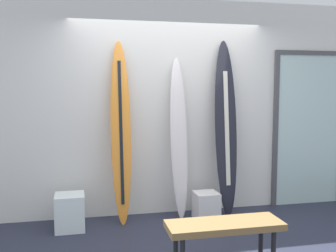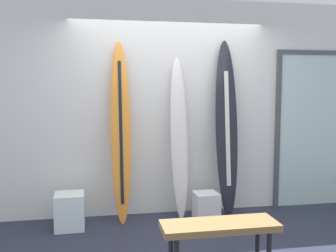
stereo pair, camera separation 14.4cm
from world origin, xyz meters
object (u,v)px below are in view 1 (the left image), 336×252
object	(u,v)px
surfboard_sunset	(121,132)
glass_door	(309,126)
display_block_left	(70,212)
display_block_center	(206,206)
surfboard_charcoal	(226,129)
bench	(224,229)
surfboard_ivory	(179,138)

from	to	relation	value
surfboard_sunset	glass_door	xyz separation A→B (m)	(2.68, 0.20, -0.00)
display_block_left	display_block_center	bearing A→B (deg)	0.05
surfboard_sunset	surfboard_charcoal	size ratio (longest dim) A/B	0.98
surfboard_charcoal	bench	distance (m)	1.83
surfboard_charcoal	display_block_center	bearing A→B (deg)	-152.18
surfboard_ivory	surfboard_charcoal	size ratio (longest dim) A/B	0.90
surfboard_charcoal	display_block_center	xyz separation A→B (m)	(-0.31, -0.16, -0.95)
surfboard_sunset	surfboard_ivory	xyz separation A→B (m)	(0.74, 0.02, -0.10)
surfboard_sunset	glass_door	size ratio (longest dim) A/B	1.03
display_block_left	surfboard_sunset	bearing A→B (deg)	15.13
surfboard_ivory	display_block_left	world-z (taller)	surfboard_ivory
surfboard_ivory	surfboard_charcoal	distance (m)	0.63
glass_door	bench	bearing A→B (deg)	-137.23
surfboard_sunset	glass_door	distance (m)	2.69
glass_door	surfboard_sunset	bearing A→B (deg)	-175.78
glass_door	display_block_left	bearing A→B (deg)	-173.68
display_block_center	bench	size ratio (longest dim) A/B	0.34
glass_door	bench	xyz separation A→B (m)	(-1.92, -1.78, -0.70)
display_block_center	glass_door	bearing A→B (deg)	12.59
display_block_left	display_block_center	distance (m)	1.67
surfboard_sunset	bench	distance (m)	1.89
surfboard_sunset	bench	size ratio (longest dim) A/B	2.17
display_block_left	surfboard_charcoal	bearing A→B (deg)	4.78
surfboard_sunset	surfboard_charcoal	world-z (taller)	surfboard_charcoal
surfboard_sunset	surfboard_charcoal	xyz separation A→B (m)	(1.36, -0.00, 0.01)
display_block_left	display_block_center	xyz separation A→B (m)	(1.67, 0.00, -0.04)
surfboard_ivory	surfboard_charcoal	xyz separation A→B (m)	(0.62, -0.02, 0.11)
surfboard_ivory	bench	size ratio (longest dim) A/B	1.98
glass_door	bench	distance (m)	2.71
display_block_center	surfboard_ivory	bearing A→B (deg)	148.86
surfboard_charcoal	glass_door	world-z (taller)	surfboard_charcoal
surfboard_ivory	display_block_center	size ratio (longest dim) A/B	5.91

